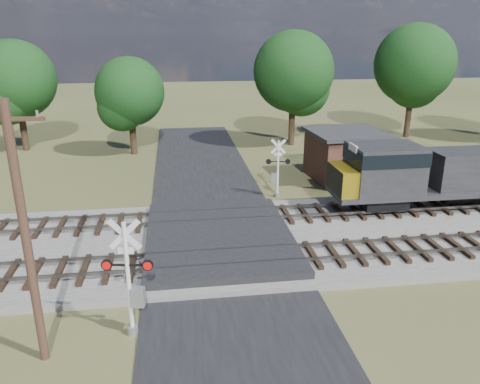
{
  "coord_description": "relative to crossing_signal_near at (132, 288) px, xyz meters",
  "views": [
    {
      "loc": [
        -1.93,
        -20.39,
        9.93
      ],
      "look_at": [
        1.25,
        2.0,
        2.16
      ],
      "focal_mm": 35.0,
      "sensor_mm": 36.0,
      "label": 1
    }
  ],
  "objects": [
    {
      "name": "ground",
      "position": [
        3.59,
        6.28,
        -1.79
      ],
      "size": [
        160.0,
        160.0,
        0.0
      ],
      "primitive_type": "plane",
      "color": "#414625",
      "rests_on": "ground"
    },
    {
      "name": "ballast_bed",
      "position": [
        13.59,
        6.78,
        -1.64
      ],
      "size": [
        140.0,
        10.0,
        0.3
      ],
      "primitive_type": "cube",
      "color": "gray",
      "rests_on": "ground"
    },
    {
      "name": "road",
      "position": [
        3.59,
        6.28,
        -1.75
      ],
      "size": [
        7.0,
        60.0,
        0.08
      ],
      "primitive_type": "cube",
      "color": "black",
      "rests_on": "ground"
    },
    {
      "name": "crossing_panel",
      "position": [
        3.59,
        6.78,
        -1.48
      ],
      "size": [
        7.0,
        9.0,
        0.62
      ],
      "primitive_type": "cube",
      "color": "#262628",
      "rests_on": "ground"
    },
    {
      "name": "track_near",
      "position": [
        6.71,
        4.28,
        -1.38
      ],
      "size": [
        140.0,
        2.6,
        0.33
      ],
      "color": "black",
      "rests_on": "ballast_bed"
    },
    {
      "name": "track_far",
      "position": [
        6.71,
        9.28,
        -1.38
      ],
      "size": [
        140.0,
        2.6,
        0.33
      ],
      "color": "black",
      "rests_on": "ballast_bed"
    },
    {
      "name": "crossing_signal_near",
      "position": [
        0.0,
        0.0,
        0.0
      ],
      "size": [
        1.73,
        0.43,
        4.31
      ],
      "rotation": [
        0.0,
        0.0,
        -0.16
      ],
      "color": "silver",
      "rests_on": "ground"
    },
    {
      "name": "crossing_signal_far",
      "position": [
        7.84,
        13.23,
        -0.23
      ],
      "size": [
        1.51,
        0.36,
        3.76
      ],
      "rotation": [
        0.0,
        0.0,
        2.99
      ],
      "color": "silver",
      "rests_on": "ground"
    },
    {
      "name": "utility_pole",
      "position": [
        -2.79,
        -0.89,
        2.59
      ],
      "size": [
        2.02,
        0.3,
        8.27
      ],
      "rotation": [
        0.0,
        0.0,
        -0.1
      ],
      "color": "#3A231A",
      "rests_on": "ground"
    },
    {
      "name": "equipment_shed",
      "position": [
        13.48,
        16.36,
        -0.05
      ],
      "size": [
        5.38,
        5.38,
        3.44
      ],
      "rotation": [
        0.0,
        0.0,
        0.07
      ],
      "color": "#48291F",
      "rests_on": "ground"
    },
    {
      "name": "treeline",
      "position": [
        13.64,
        26.91,
        4.6
      ],
      "size": [
        82.7,
        11.23,
        10.8
      ],
      "color": "black",
      "rests_on": "ground"
    }
  ]
}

